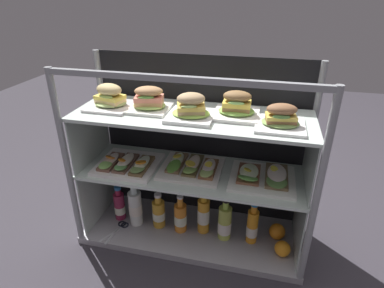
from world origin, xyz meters
TOP-DOWN VIEW (x-y plane):
  - ground_plane at (0.00, 0.00)m, footprint 6.00×6.00m
  - case_base_deck at (0.00, 0.00)m, footprint 1.13×0.42m
  - case_frame at (0.00, 0.12)m, footprint 1.13×0.42m
  - riser_lower_tier at (0.00, 0.00)m, footprint 1.07×0.36m
  - shelf_lower_glass at (0.00, 0.00)m, footprint 1.09×0.37m
  - riser_upper_tier at (0.00, 0.00)m, footprint 1.07×0.36m
  - shelf_upper_glass at (0.00, 0.00)m, footprint 1.09×0.37m
  - plated_roll_sandwich_near_left_corner at (-0.40, 0.00)m, footprint 0.20×0.20m
  - plated_roll_sandwich_mid_right at (-0.21, 0.01)m, footprint 0.19×0.19m
  - plated_roll_sandwich_right_of_center at (0.01, -0.04)m, footprint 0.20×0.20m
  - plated_roll_sandwich_far_right at (0.20, 0.03)m, footprint 0.20×0.20m
  - plated_roll_sandwich_left_of_center at (0.38, -0.05)m, footprint 0.20×0.20m
  - open_sandwich_tray_left_of_center at (-0.32, -0.04)m, footprint 0.30×0.28m
  - open_sandwich_tray_far_right at (-0.00, 0.01)m, footprint 0.30×0.28m
  - open_sandwich_tray_mid_right at (0.34, -0.00)m, footprint 0.30×0.28m
  - juice_bottle_back_right at (-0.42, -0.00)m, footprint 0.06×0.06m
  - juice_bottle_front_right_end at (-0.31, -0.02)m, footprint 0.07×0.07m
  - juice_bottle_back_left at (-0.18, -0.01)m, footprint 0.07×0.07m
  - juice_bottle_front_left_end at (-0.06, -0.02)m, footprint 0.07×0.07m
  - juice_bottle_near_post at (0.06, 0.01)m, footprint 0.06×0.06m
  - juice_bottle_front_second at (0.18, -0.02)m, footprint 0.07×0.07m
  - juice_bottle_tucked_behind at (0.32, -0.01)m, footprint 0.06×0.06m
  - orange_fruit_beside_bottles at (0.47, -0.08)m, footprint 0.08×0.08m
  - orange_fruit_near_left_post at (0.44, 0.04)m, footprint 0.08×0.08m
  - kitchen_scissors at (-0.38, -0.08)m, footprint 0.11×0.19m

SIDE VIEW (x-z plane):
  - ground_plane at x=0.00m, z-range -0.02..0.00m
  - case_base_deck at x=0.00m, z-range 0.00..0.03m
  - kitchen_scissors at x=-0.38m, z-range 0.03..0.04m
  - orange_fruit_beside_bottles at x=0.47m, z-range 0.03..0.11m
  - orange_fruit_near_left_post at x=0.44m, z-range 0.03..0.12m
  - juice_bottle_back_left at x=-0.18m, z-range 0.01..0.22m
  - juice_bottle_back_right at x=-0.42m, z-range 0.01..0.22m
  - juice_bottle_front_left_end at x=-0.06m, z-range 0.01..0.23m
  - juice_bottle_front_second at x=0.18m, z-range 0.01..0.24m
  - juice_bottle_tucked_behind at x=0.32m, z-range 0.01..0.25m
  - juice_bottle_front_right_end at x=-0.31m, z-range 0.01..0.27m
  - juice_bottle_near_post at x=0.06m, z-range 0.02..0.26m
  - riser_lower_tier at x=0.00m, z-range 0.03..0.39m
  - shelf_lower_glass at x=0.00m, z-range 0.39..0.40m
  - open_sandwich_tray_far_right at x=0.00m, z-range 0.39..0.45m
  - open_sandwich_tray_mid_right at x=0.34m, z-range 0.39..0.45m
  - open_sandwich_tray_left_of_center at x=-0.32m, z-range 0.39..0.45m
  - case_frame at x=0.00m, z-range 0.04..0.96m
  - riser_upper_tier at x=0.00m, z-range 0.40..0.68m
  - shelf_upper_glass at x=0.00m, z-range 0.68..0.70m
  - plated_roll_sandwich_left_of_center at x=0.38m, z-range 0.68..0.78m
  - plated_roll_sandwich_far_right at x=0.20m, z-range 0.68..0.80m
  - plated_roll_sandwich_right_of_center at x=0.01m, z-range 0.68..0.80m
  - plated_roll_sandwich_mid_right at x=-0.21m, z-range 0.69..0.80m
  - plated_roll_sandwich_near_left_corner at x=-0.40m, z-range 0.68..0.80m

